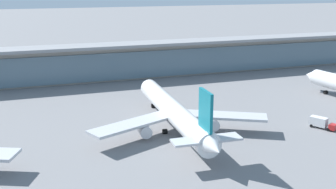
{
  "coord_description": "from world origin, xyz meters",
  "views": [
    {
      "loc": [
        -38.82,
        -90.46,
        39.57
      ],
      "look_at": [
        0.0,
        20.53,
        7.85
      ],
      "focal_mm": 44.57,
      "sensor_mm": 36.0,
      "label": 1
    }
  ],
  "objects": [
    {
      "name": "terminal_building",
      "position": [
        0.0,
        78.52,
        7.87
      ],
      "size": [
        257.08,
        12.8,
        15.2
      ],
      "color": "#9E998E",
      "rests_on": "ground"
    },
    {
      "name": "service_truck_near_nose_red",
      "position": [
        38.08,
        -0.52,
        1.69
      ],
      "size": [
        5.52,
        7.51,
        3.1
      ],
      "color": "#B21E1E",
      "rests_on": "ground"
    },
    {
      "name": "ground_plane",
      "position": [
        0.0,
        0.0,
        0.0
      ],
      "size": [
        1200.0,
        1200.0,
        0.0
      ],
      "primitive_type": "plane",
      "color": "slate"
    },
    {
      "name": "airliner_centre_stand",
      "position": [
        -1.45,
        11.2,
        5.38
      ],
      "size": [
        49.28,
        64.12,
        17.08
      ],
      "color": "white",
      "rests_on": "ground"
    }
  ]
}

